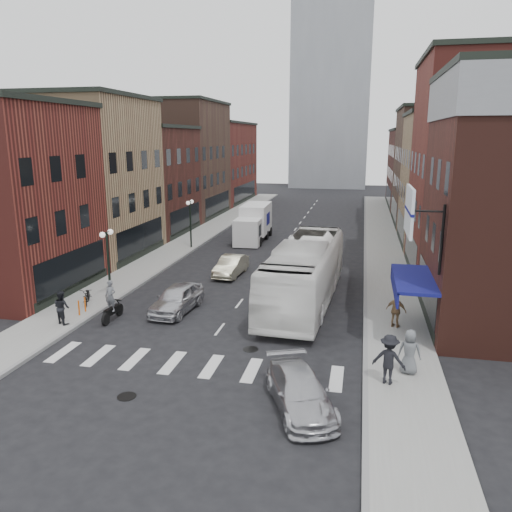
{
  "coord_description": "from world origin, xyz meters",
  "views": [
    {
      "loc": [
        6.54,
        -21.11,
        9.19
      ],
      "look_at": [
        0.69,
        6.31,
        2.5
      ],
      "focal_mm": 35.0,
      "sensor_mm": 36.0,
      "label": 1
    }
  ],
  "objects_px": {
    "transit_bus": "(305,272)",
    "bike_rack": "(82,306)",
    "billboard_sign": "(411,212)",
    "motorcycle_rider": "(111,302)",
    "box_truck": "(254,223)",
    "ped_right_c": "(410,352)",
    "streetlamp_far": "(190,215)",
    "sedan_left_near": "(177,299)",
    "ped_left_solo": "(62,307)",
    "parked_bicycle": "(87,296)",
    "ped_right_b": "(396,310)",
    "sedan_left_far": "(231,266)",
    "ped_right_a": "(389,359)",
    "curb_car": "(300,392)",
    "streetlamp_near": "(108,251)"
  },
  "relations": [
    {
      "from": "transit_bus",
      "to": "bike_rack",
      "type": "bearing_deg",
      "value": -154.08
    },
    {
      "from": "billboard_sign",
      "to": "motorcycle_rider",
      "type": "xyz_separation_m",
      "value": [
        -14.32,
        0.5,
        -5.13
      ]
    },
    {
      "from": "box_truck",
      "to": "transit_bus",
      "type": "bearing_deg",
      "value": -70.11
    },
    {
      "from": "bike_rack",
      "to": "ped_right_c",
      "type": "distance_m",
      "value": 16.63
    },
    {
      "from": "streetlamp_far",
      "to": "ped_right_c",
      "type": "bearing_deg",
      "value": -51.58
    },
    {
      "from": "transit_bus",
      "to": "sedan_left_near",
      "type": "bearing_deg",
      "value": -152.21
    },
    {
      "from": "box_truck",
      "to": "ped_left_solo",
      "type": "bearing_deg",
      "value": -103.74
    },
    {
      "from": "streetlamp_far",
      "to": "ped_left_solo",
      "type": "distance_m",
      "value": 18.33
    },
    {
      "from": "transit_bus",
      "to": "ped_left_solo",
      "type": "height_order",
      "value": "transit_bus"
    },
    {
      "from": "parked_bicycle",
      "to": "ped_right_b",
      "type": "bearing_deg",
      "value": -23.95
    },
    {
      "from": "motorcycle_rider",
      "to": "sedan_left_far",
      "type": "bearing_deg",
      "value": 76.53
    },
    {
      "from": "ped_right_b",
      "to": "ped_right_c",
      "type": "distance_m",
      "value": 4.96
    },
    {
      "from": "billboard_sign",
      "to": "ped_right_c",
      "type": "height_order",
      "value": "billboard_sign"
    },
    {
      "from": "transit_bus",
      "to": "ped_left_solo",
      "type": "bearing_deg",
      "value": -148.1
    },
    {
      "from": "ped_right_c",
      "to": "sedan_left_far",
      "type": "bearing_deg",
      "value": -40.37
    },
    {
      "from": "transit_bus",
      "to": "sedan_left_far",
      "type": "bearing_deg",
      "value": 143.15
    },
    {
      "from": "parked_bicycle",
      "to": "ped_left_solo",
      "type": "bearing_deg",
      "value": -106.13
    },
    {
      "from": "box_truck",
      "to": "transit_bus",
      "type": "relative_size",
      "value": 0.58
    },
    {
      "from": "parked_bicycle",
      "to": "ped_right_a",
      "type": "distance_m",
      "value": 17.08
    },
    {
      "from": "sedan_left_far",
      "to": "curb_car",
      "type": "height_order",
      "value": "sedan_left_far"
    },
    {
      "from": "streetlamp_near",
      "to": "ped_right_c",
      "type": "relative_size",
      "value": 2.29
    },
    {
      "from": "sedan_left_near",
      "to": "sedan_left_far",
      "type": "xyz_separation_m",
      "value": [
        0.99,
        7.66,
        -0.07
      ]
    },
    {
      "from": "streetlamp_near",
      "to": "ped_right_c",
      "type": "height_order",
      "value": "streetlamp_near"
    },
    {
      "from": "billboard_sign",
      "to": "streetlamp_near",
      "type": "xyz_separation_m",
      "value": [
        -15.99,
        3.5,
        -3.22
      ]
    },
    {
      "from": "ped_left_solo",
      "to": "parked_bicycle",
      "type": "bearing_deg",
      "value": -60.19
    },
    {
      "from": "ped_left_solo",
      "to": "streetlamp_far",
      "type": "bearing_deg",
      "value": -68.95
    },
    {
      "from": "ped_right_b",
      "to": "ped_left_solo",
      "type": "bearing_deg",
      "value": 33.93
    },
    {
      "from": "streetlamp_near",
      "to": "sedan_left_near",
      "type": "height_order",
      "value": "streetlamp_near"
    },
    {
      "from": "billboard_sign",
      "to": "ped_right_a",
      "type": "bearing_deg",
      "value": -101.68
    },
    {
      "from": "streetlamp_near",
      "to": "box_truck",
      "type": "distance_m",
      "value": 19.03
    },
    {
      "from": "curb_car",
      "to": "ped_right_a",
      "type": "relative_size",
      "value": 2.3
    },
    {
      "from": "streetlamp_far",
      "to": "parked_bicycle",
      "type": "distance_m",
      "value": 15.41
    },
    {
      "from": "bike_rack",
      "to": "ped_left_solo",
      "type": "xyz_separation_m",
      "value": [
        -0.16,
        -1.53,
        0.45
      ]
    },
    {
      "from": "motorcycle_rider",
      "to": "sedan_left_far",
      "type": "height_order",
      "value": "motorcycle_rider"
    },
    {
      "from": "ped_left_solo",
      "to": "bike_rack",
      "type": "bearing_deg",
      "value": -73.63
    },
    {
      "from": "sedan_left_near",
      "to": "ped_right_c",
      "type": "relative_size",
      "value": 2.4
    },
    {
      "from": "sedan_left_near",
      "to": "parked_bicycle",
      "type": "xyz_separation_m",
      "value": [
        -5.19,
        -0.22,
        -0.11
      ]
    },
    {
      "from": "streetlamp_near",
      "to": "ped_right_a",
      "type": "distance_m",
      "value": 16.94
    },
    {
      "from": "billboard_sign",
      "to": "sedan_left_far",
      "type": "bearing_deg",
      "value": 136.1
    },
    {
      "from": "ped_right_a",
      "to": "motorcycle_rider",
      "type": "bearing_deg",
      "value": -3.02
    },
    {
      "from": "ped_right_b",
      "to": "ped_right_a",
      "type": "bearing_deg",
      "value": 107.73
    },
    {
      "from": "motorcycle_rider",
      "to": "parked_bicycle",
      "type": "xyz_separation_m",
      "value": [
        -2.42,
        1.78,
        -0.38
      ]
    },
    {
      "from": "transit_bus",
      "to": "ped_right_b",
      "type": "distance_m",
      "value": 5.9
    },
    {
      "from": "streetlamp_far",
      "to": "box_truck",
      "type": "height_order",
      "value": "streetlamp_far"
    },
    {
      "from": "box_truck",
      "to": "motorcycle_rider",
      "type": "bearing_deg",
      "value": -99.17
    },
    {
      "from": "billboard_sign",
      "to": "streetlamp_near",
      "type": "distance_m",
      "value": 16.68
    },
    {
      "from": "sedan_left_far",
      "to": "parked_bicycle",
      "type": "xyz_separation_m",
      "value": [
        -6.19,
        -7.88,
        -0.04
      ]
    },
    {
      "from": "ped_left_solo",
      "to": "motorcycle_rider",
      "type": "bearing_deg",
      "value": -126.51
    },
    {
      "from": "streetlamp_far",
      "to": "ped_left_solo",
      "type": "relative_size",
      "value": 2.42
    },
    {
      "from": "streetlamp_near",
      "to": "ped_right_a",
      "type": "height_order",
      "value": "streetlamp_near"
    }
  ]
}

